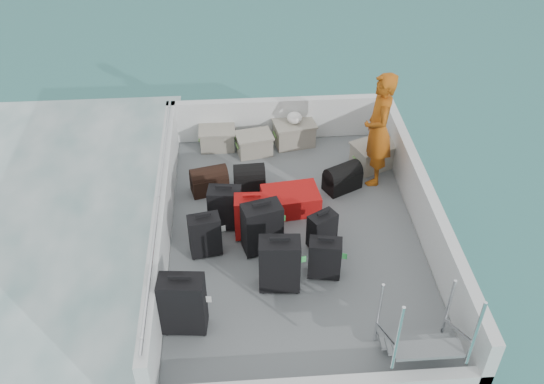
# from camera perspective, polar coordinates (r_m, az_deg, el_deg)

# --- Properties ---
(ground) EXTENTS (160.00, 160.00, 0.00)m
(ground) POSITION_cam_1_polar(r_m,az_deg,el_deg) (8.62, 2.02, -7.08)
(ground) COLOR #195955
(ground) RESTS_ON ground
(ferry_hull) EXTENTS (3.60, 5.00, 0.60)m
(ferry_hull) POSITION_cam_1_polar(r_m,az_deg,el_deg) (8.41, 2.07, -5.65)
(ferry_hull) COLOR silver
(ferry_hull) RESTS_ON ground
(deck) EXTENTS (3.30, 4.70, 0.02)m
(deck) POSITION_cam_1_polar(r_m,az_deg,el_deg) (8.20, 2.12, -4.09)
(deck) COLOR slate
(deck) RESTS_ON ferry_hull
(deck_fittings) EXTENTS (3.60, 5.00, 0.90)m
(deck_fittings) POSITION_cam_1_polar(r_m,az_deg,el_deg) (7.75, 4.98, -3.48)
(deck_fittings) COLOR silver
(deck_fittings) RESTS_ON deck
(suitcase_0) EXTENTS (0.53, 0.33, 0.77)m
(suitcase_0) POSITION_cam_1_polar(r_m,az_deg,el_deg) (6.88, -8.37, -10.45)
(suitcase_0) COLOR black
(suitcase_0) RESTS_ON deck
(suitcase_1) EXTENTS (0.43, 0.30, 0.60)m
(suitcase_1) POSITION_cam_1_polar(r_m,az_deg,el_deg) (7.77, -6.33, -4.12)
(suitcase_1) COLOR black
(suitcase_1) RESTS_ON deck
(suitcase_2) EXTENTS (0.46, 0.31, 0.63)m
(suitcase_2) POSITION_cam_1_polar(r_m,az_deg,el_deg) (8.14, -4.44, -1.53)
(suitcase_2) COLOR black
(suitcase_2) RESTS_ON deck
(suitcase_3) EXTENTS (0.51, 0.32, 0.74)m
(suitcase_3) POSITION_cam_1_polar(r_m,az_deg,el_deg) (7.25, 0.71, -6.87)
(suitcase_3) COLOR black
(suitcase_3) RESTS_ON deck
(suitcase_4) EXTENTS (0.55, 0.41, 0.72)m
(suitcase_4) POSITION_cam_1_polar(r_m,az_deg,el_deg) (7.74, -0.94, -3.43)
(suitcase_4) COLOR black
(suitcase_4) RESTS_ON deck
(suitcase_5) EXTENTS (0.47, 0.29, 0.64)m
(suitcase_5) POSITION_cam_1_polar(r_m,az_deg,el_deg) (7.97, -1.88, -2.40)
(suitcase_5) COLOR #B5120D
(suitcase_5) RESTS_ON deck
(suitcase_6) EXTENTS (0.43, 0.30, 0.55)m
(suitcase_6) POSITION_cam_1_polar(r_m,az_deg,el_deg) (7.49, 4.98, -6.26)
(suitcase_6) COLOR black
(suitcase_6) RESTS_ON deck
(suitcase_7) EXTENTS (0.42, 0.36, 0.51)m
(suitcase_7) POSITION_cam_1_polar(r_m,az_deg,el_deg) (7.89, 4.73, -3.63)
(suitcase_7) COLOR black
(suitcase_7) RESTS_ON deck
(suitcase_8) EXTENTS (0.83, 0.60, 0.31)m
(suitcase_8) POSITION_cam_1_polar(r_m,az_deg,el_deg) (8.50, 1.75, -0.81)
(suitcase_8) COLOR #B5120D
(suitcase_8) RESTS_ON deck
(duffel_0) EXTENTS (0.58, 0.41, 0.32)m
(duffel_0) POSITION_cam_1_polar(r_m,az_deg,el_deg) (8.86, -5.91, 0.92)
(duffel_0) COLOR black
(duffel_0) RESTS_ON deck
(duffel_1) EXTENTS (0.46, 0.32, 0.32)m
(duffel_1) POSITION_cam_1_polar(r_m,az_deg,el_deg) (8.87, -2.14, 1.18)
(duffel_1) COLOR black
(duffel_1) RESTS_ON deck
(duffel_2) EXTENTS (0.61, 0.51, 0.32)m
(duffel_2) POSITION_cam_1_polar(r_m,az_deg,el_deg) (8.93, 6.64, 1.17)
(duffel_2) COLOR black
(duffel_2) RESTS_ON deck
(crate_0) EXTENTS (0.54, 0.37, 0.32)m
(crate_0) POSITION_cam_1_polar(r_m,az_deg,el_deg) (9.78, -5.16, 4.97)
(crate_0) COLOR gray
(crate_0) RESTS_ON deck
(crate_1) EXTENTS (0.58, 0.45, 0.32)m
(crate_1) POSITION_cam_1_polar(r_m,az_deg,el_deg) (9.62, -1.68, 4.48)
(crate_1) COLOR gray
(crate_1) RESTS_ON deck
(crate_2) EXTENTS (0.67, 0.52, 0.37)m
(crate_2) POSITION_cam_1_polar(r_m,az_deg,el_deg) (9.83, 2.09, 5.49)
(crate_2) COLOR gray
(crate_2) RESTS_ON deck
(crate_3) EXTENTS (0.74, 0.64, 0.37)m
(crate_3) POSITION_cam_1_polar(r_m,az_deg,el_deg) (9.44, 9.57, 3.39)
(crate_3) COLOR gray
(crate_3) RESTS_ON deck
(yellow_bag) EXTENTS (0.28, 0.26, 0.22)m
(yellow_bag) POSITION_cam_1_polar(r_m,az_deg,el_deg) (9.60, 9.80, 3.44)
(yellow_bag) COLOR yellow
(yellow_bag) RESTS_ON deck
(white_bag) EXTENTS (0.24, 0.24, 0.18)m
(white_bag) POSITION_cam_1_polar(r_m,az_deg,el_deg) (9.69, 2.13, 6.85)
(white_bag) COLOR white
(white_bag) RESTS_ON crate_2
(passenger) EXTENTS (0.46, 0.67, 1.74)m
(passenger) POSITION_cam_1_polar(r_m,az_deg,el_deg) (8.79, 9.97, 5.80)
(passenger) COLOR orange
(passenger) RESTS_ON deck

